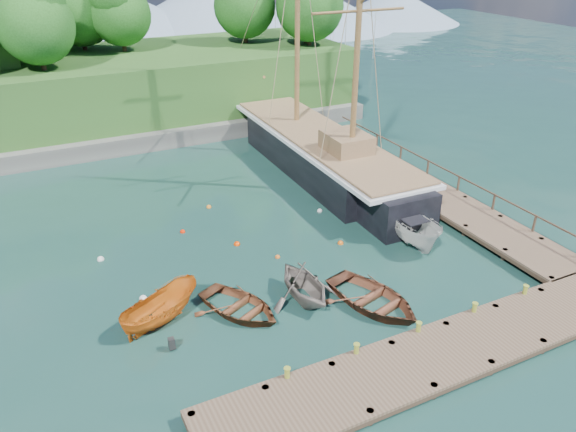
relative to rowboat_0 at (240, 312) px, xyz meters
name	(u,v)px	position (x,y,z in m)	size (l,w,h in m)	color
ground	(315,292)	(3.81, -0.08, 0.00)	(160.00, 160.00, 0.00)	#1A3D32
dock_near	(440,355)	(5.81, -6.58, 0.43)	(20.00, 3.20, 1.10)	brown
dock_east	(418,186)	(15.31, 6.92, 0.43)	(3.20, 24.00, 1.10)	brown
bollard_0	(287,389)	(-0.19, -5.18, 0.00)	(0.26, 0.26, 0.45)	olive
bollard_1	(355,365)	(2.81, -5.18, 0.00)	(0.26, 0.26, 0.45)	olive
bollard_2	(417,343)	(5.81, -5.18, 0.00)	(0.26, 0.26, 0.45)	olive
bollard_3	(472,323)	(8.81, -5.18, 0.00)	(0.26, 0.26, 0.45)	olive
bollard_4	(522,304)	(11.81, -5.18, 0.00)	(0.26, 0.26, 0.45)	olive
rowboat_0	(240,312)	(0.00, 0.00, 0.00)	(2.98, 4.18, 0.87)	brown
rowboat_1	(304,299)	(3.04, -0.37, 0.00)	(3.27, 3.79, 2.00)	#675E56
rowboat_2	(373,306)	(5.62, -2.23, 0.00)	(3.46, 4.84, 1.00)	brown
motorboat_orange	(162,322)	(-3.32, 0.87, 0.00)	(1.53, 4.08, 1.57)	#CB6315
cabin_boat_white	(409,241)	(10.81, 1.87, 0.00)	(1.94, 5.15, 1.99)	beige
schooner	(321,156)	(11.35, 12.76, 1.13)	(5.51, 27.80, 20.44)	black
mooring_buoy_0	(143,299)	(-3.65, 2.93, 0.00)	(0.37, 0.37, 0.37)	silver
mooring_buoy_1	(237,245)	(2.13, 5.72, 0.00)	(0.35, 0.35, 0.35)	#EF3900
mooring_buoy_2	(278,258)	(3.54, 3.52, 0.00)	(0.27, 0.27, 0.27)	#D65E19
mooring_buoy_3	(320,211)	(8.17, 7.26, 0.00)	(0.32, 0.32, 0.32)	silver
mooring_buoy_4	(183,232)	(-0.10, 8.40, 0.00)	(0.30, 0.30, 0.30)	red
mooring_buoy_5	(209,207)	(2.29, 10.76, 0.00)	(0.31, 0.31, 0.31)	orange
mooring_buoy_6	(101,260)	(-4.80, 7.39, 0.00)	(0.37, 0.37, 0.37)	silver
mooring_buoy_7	(340,244)	(7.25, 3.30, 0.00)	(0.32, 0.32, 0.32)	#D3580E
distant_ridge	(111,13)	(8.11, 69.92, 4.35)	(117.00, 40.00, 10.00)	#728CA5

